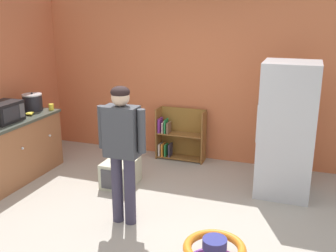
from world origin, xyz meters
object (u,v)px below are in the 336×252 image
at_px(yellow_cup, 51,107).
at_px(microwave, 3,112).
at_px(crock_pot, 33,102).
at_px(banana_bunch, 30,113).
at_px(kitchen_counter, 5,153).
at_px(bookshelf, 178,137).
at_px(refrigerator, 287,130).
at_px(pet_carrier, 121,173).
at_px(standing_person, 122,143).

bearing_deg(yellow_cup, microwave, -104.29).
bearing_deg(crock_pot, banana_bunch, -59.46).
relative_size(kitchen_counter, bookshelf, 2.23).
bearing_deg(refrigerator, microwave, -165.62).
bearing_deg(kitchen_counter, pet_carrier, 17.27).
relative_size(refrigerator, yellow_cup, 18.74).
bearing_deg(pet_carrier, standing_person, -61.37).
height_order(crock_pot, yellow_cup, crock_pot).
bearing_deg(banana_bunch, refrigerator, 8.31).
bearing_deg(refrigerator, banana_bunch, -171.69).
bearing_deg(microwave, banana_bunch, 75.99).
distance_m(kitchen_counter, pet_carrier, 1.66).
bearing_deg(standing_person, kitchen_counter, 168.21).
relative_size(banana_bunch, yellow_cup, 1.67).
relative_size(bookshelf, yellow_cup, 8.95).
relative_size(kitchen_counter, crock_pot, 6.32).
height_order(bookshelf, crock_pot, crock_pot).
bearing_deg(standing_person, crock_pot, 151.13).
bearing_deg(refrigerator, yellow_cup, -177.48).
xyz_separation_m(standing_person, banana_bunch, (-1.94, 0.90, -0.04)).
distance_m(bookshelf, crock_pot, 2.38).
bearing_deg(standing_person, banana_bunch, 155.10).
xyz_separation_m(bookshelf, microwave, (-1.99, -1.73, 0.67)).
distance_m(standing_person, yellow_cup, 2.24).
distance_m(kitchen_counter, standing_person, 2.17).
bearing_deg(pet_carrier, microwave, -164.10).
distance_m(pet_carrier, microwave, 1.83).
height_order(microwave, crock_pot, crock_pot).
relative_size(pet_carrier, crock_pot, 1.84).
height_order(crock_pot, banana_bunch, crock_pot).
distance_m(refrigerator, bookshelf, 1.97).
distance_m(bookshelf, banana_bunch, 2.36).
relative_size(refrigerator, standing_person, 1.10).
bearing_deg(refrigerator, crock_pot, -175.78).
bearing_deg(bookshelf, pet_carrier, -108.90).
relative_size(kitchen_counter, standing_person, 1.17).
distance_m(kitchen_counter, crock_pot, 0.93).
height_order(refrigerator, pet_carrier, refrigerator).
relative_size(kitchen_counter, banana_bunch, 11.98).
distance_m(kitchen_counter, refrigerator, 3.90).
relative_size(refrigerator, microwave, 3.71).
distance_m(microwave, banana_bunch, 0.45).
xyz_separation_m(bookshelf, pet_carrier, (-0.44, -1.29, -0.19)).
height_order(refrigerator, microwave, refrigerator).
distance_m(refrigerator, crock_pot, 3.79).
xyz_separation_m(refrigerator, standing_person, (-1.68, -1.43, 0.08)).
distance_m(crock_pot, banana_bunch, 0.31).
xyz_separation_m(microwave, banana_bunch, (0.11, 0.43, -0.11)).
distance_m(kitchen_counter, microwave, 0.59).
height_order(kitchen_counter, standing_person, standing_person).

